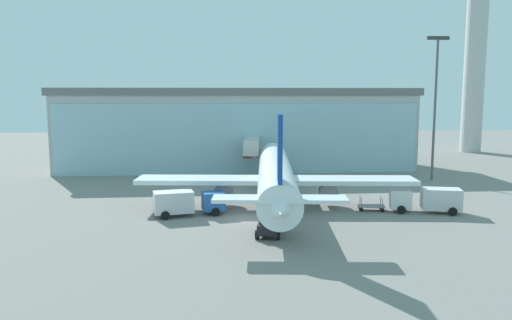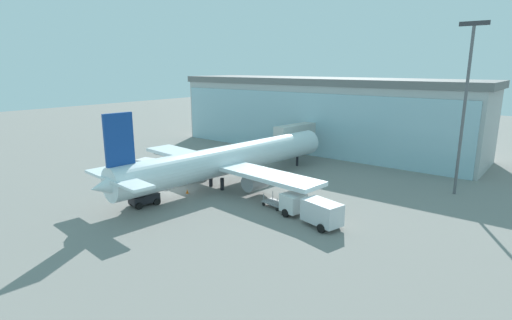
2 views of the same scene
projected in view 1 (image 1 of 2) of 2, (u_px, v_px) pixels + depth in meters
ground at (250, 219)px, 50.64m from camera, size 240.00×240.00×0.00m
terminal_building at (237, 128)px, 85.40m from camera, size 59.79×15.27×13.59m
jet_bridge at (252, 147)px, 75.90m from camera, size 3.26×11.70×6.04m
control_tower at (476, 38)px, 106.62m from camera, size 8.68×8.68×40.99m
apron_light_mast at (435, 97)px, 72.03m from camera, size 3.20×0.40×20.80m
airplane at (276, 176)px, 56.40m from camera, size 31.04×38.38×11.04m
catering_truck at (187, 202)px, 51.93m from camera, size 7.60×3.77×2.65m
fuel_truck at (428, 199)px, 53.34m from camera, size 7.61×3.85×2.65m
baggage_cart at (371, 206)px, 54.43m from camera, size 3.04×2.06×1.50m
pushback_tug at (268, 226)px, 44.45m from camera, size 2.62×3.45×2.30m
safety_cone_nose at (268, 216)px, 50.70m from camera, size 0.36×0.36×0.55m
safety_cone_wingtip at (393, 200)px, 58.40m from camera, size 0.36×0.36×0.55m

